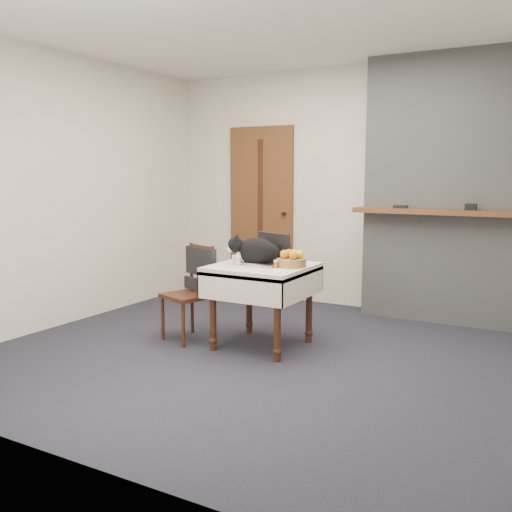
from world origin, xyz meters
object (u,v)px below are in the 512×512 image
at_px(pill_bottle, 276,264).
at_px(chair, 195,279).
at_px(door, 261,213).
at_px(side_table, 262,278).
at_px(cat, 258,252).
at_px(laptop, 268,257).
at_px(fruit_basket, 291,260).
at_px(cream_jar, 235,259).

bearing_deg(pill_bottle, chair, 179.17).
xyz_separation_m(door, pill_bottle, (1.16, -1.86, -0.27)).
xyz_separation_m(side_table, cat, (-0.04, -0.01, 0.22)).
distance_m(laptop, cat, 0.11).
bearing_deg(laptop, fruit_basket, 11.46).
distance_m(fruit_basket, chair, 0.92).
distance_m(laptop, cream_jar, 0.30).
xyz_separation_m(side_table, laptop, (0.02, 0.06, 0.18)).
bearing_deg(laptop, cream_jar, -152.01).
xyz_separation_m(fruit_basket, chair, (-0.88, -0.12, -0.22)).
bearing_deg(door, laptop, -59.41).
bearing_deg(side_table, chair, -172.56).
xyz_separation_m(laptop, cat, (-0.06, -0.07, 0.05)).
height_order(cream_jar, chair, chair).
height_order(pill_bottle, chair, chair).
relative_size(cream_jar, fruit_basket, 0.26).
relative_size(cream_jar, pill_bottle, 0.96).
bearing_deg(laptop, side_table, -94.81).
height_order(pill_bottle, fruit_basket, fruit_basket).
distance_m(pill_bottle, chair, 0.83).
relative_size(pill_bottle, fruit_basket, 0.27).
xyz_separation_m(pill_bottle, chair, (-0.81, 0.01, -0.20)).
bearing_deg(side_table, pill_bottle, -28.23).
bearing_deg(cat, pill_bottle, -43.84).
bearing_deg(pill_bottle, side_table, 151.77).
distance_m(cat, fruit_basket, 0.30).
distance_m(laptop, chair, 0.71).
distance_m(cat, cream_jar, 0.24).
xyz_separation_m(laptop, chair, (-0.65, -0.14, -0.23)).
bearing_deg(pill_bottle, laptop, 134.02).
distance_m(side_table, cat, 0.23).
distance_m(door, cream_jar, 1.92).
bearing_deg(side_table, cat, -166.57).
height_order(cat, cream_jar, cat).
relative_size(door, side_table, 2.56).
bearing_deg(chair, door, 119.70).
bearing_deg(chair, cat, 25.95).
relative_size(door, pill_bottle, 30.20).
xyz_separation_m(cat, chair, (-0.59, -0.07, -0.28)).
relative_size(cat, pill_bottle, 8.26).
height_order(cream_jar, fruit_basket, fruit_basket).
bearing_deg(laptop, pill_bottle, -29.49).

